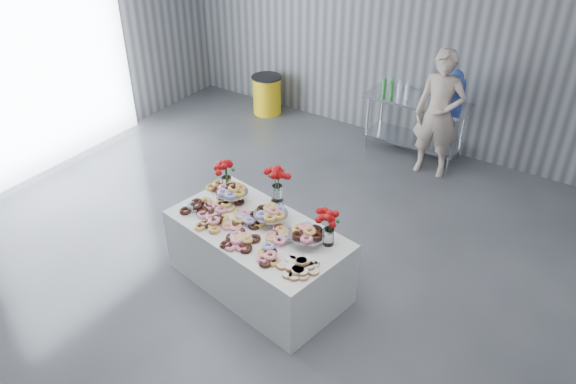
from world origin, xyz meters
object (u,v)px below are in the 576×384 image
prep_table (415,117)px  trash_barrel (267,95)px  display_table (258,256)px  water_jug (454,91)px  person (439,114)px

prep_table → trash_barrel: 2.71m
display_table → water_jug: 3.78m
display_table → prep_table: bearing=86.5°
display_table → person: bearing=78.6°
water_jug → trash_barrel: 3.30m
display_table → prep_table: 3.65m
display_table → prep_table: size_ratio=1.27×
prep_table → person: size_ratio=0.83×
prep_table → water_jug: bearing=-0.0°
prep_table → person: person is taller
water_jug → display_table: bearing=-101.3°
prep_table → person: 0.62m
prep_table → trash_barrel: (-2.69, 0.00, -0.29)m
prep_table → water_jug: water_jug is taller
display_table → trash_barrel: (-2.47, 3.63, -0.04)m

